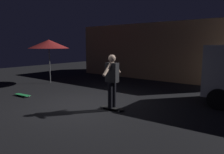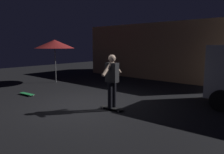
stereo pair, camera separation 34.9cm
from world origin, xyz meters
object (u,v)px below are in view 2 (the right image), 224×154
skateboard_ridden (112,108)px  skater (112,77)px  patio_umbrella (55,44)px  skateboard_spare (27,94)px

skateboard_ridden → skater: (0.00, -0.00, 0.98)m
skateboard_ridden → patio_umbrella: bearing=162.5°
skater → skateboard_ridden: bearing=90.0°
patio_umbrella → skateboard_ridden: (5.62, -1.78, -2.02)m
skateboard_spare → skater: size_ratio=0.48×
skater → patio_umbrella: bearing=162.5°
skateboard_spare → skater: (3.92, 0.79, 0.98)m
patio_umbrella → skateboard_spare: patio_umbrella is taller
skateboard_ridden → skateboard_spare: same height
skateboard_ridden → skater: 0.98m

